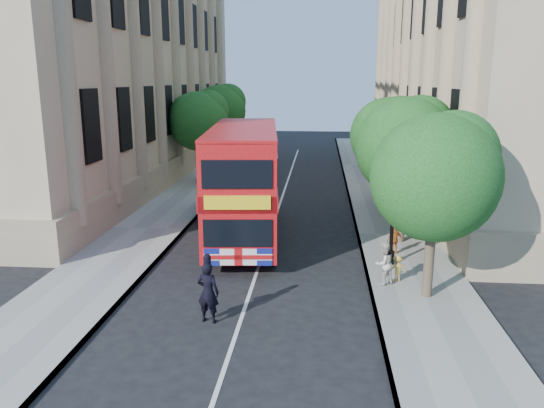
% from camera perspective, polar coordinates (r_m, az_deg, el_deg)
% --- Properties ---
extents(ground, '(120.00, 120.00, 0.00)m').
position_cam_1_polar(ground, '(15.36, -3.90, -13.83)').
color(ground, black).
rests_on(ground, ground).
extents(pavement_right, '(3.50, 80.00, 0.12)m').
position_cam_1_polar(pavement_right, '(24.74, 13.17, -3.34)').
color(pavement_right, gray).
rests_on(pavement_right, ground).
extents(pavement_left, '(3.50, 80.00, 0.12)m').
position_cam_1_polar(pavement_left, '(25.77, -13.08, -2.67)').
color(pavement_left, gray).
rests_on(pavement_left, ground).
extents(building_right, '(12.00, 38.00, 18.00)m').
position_cam_1_polar(building_right, '(39.28, 23.18, 15.19)').
color(building_right, tan).
rests_on(building_right, ground).
extents(building_left, '(12.00, 38.00, 18.00)m').
position_cam_1_polar(building_left, '(40.83, -18.61, 15.45)').
color(building_left, tan).
rests_on(building_left, ground).
extents(tree_right_near, '(4.00, 4.00, 6.08)m').
position_cam_1_polar(tree_right_near, '(17.13, 17.28, 3.47)').
color(tree_right_near, '#473828').
rests_on(tree_right_near, ground).
extents(tree_right_mid, '(4.20, 4.20, 6.37)m').
position_cam_1_polar(tree_right_mid, '(22.95, 14.29, 6.51)').
color(tree_right_mid, '#473828').
rests_on(tree_right_mid, ground).
extents(tree_right_far, '(4.00, 4.00, 6.15)m').
position_cam_1_polar(tree_right_far, '(28.87, 12.47, 7.66)').
color(tree_right_far, '#473828').
rests_on(tree_right_far, ground).
extents(tree_left_far, '(4.00, 4.00, 6.30)m').
position_cam_1_polar(tree_left_far, '(36.55, -7.86, 9.17)').
color(tree_left_far, '#473828').
rests_on(tree_left_far, ground).
extents(tree_left_back, '(4.20, 4.20, 6.65)m').
position_cam_1_polar(tree_left_back, '(44.35, -5.53, 10.28)').
color(tree_left_back, '#473828').
rests_on(tree_left_back, ground).
extents(lamp_post, '(0.32, 0.32, 5.16)m').
position_cam_1_polar(lamp_post, '(20.19, 12.92, 0.12)').
color(lamp_post, black).
rests_on(lamp_post, pavement_right).
extents(double_decker_bus, '(3.76, 10.74, 4.87)m').
position_cam_1_polar(double_decker_bus, '(23.57, -2.99, 2.75)').
color(double_decker_bus, '#B20C0E').
rests_on(double_decker_bus, ground).
extents(box_van, '(2.23, 4.71, 2.62)m').
position_cam_1_polar(box_van, '(27.89, -5.51, 1.41)').
color(box_van, black).
rests_on(box_van, ground).
extents(police_constable, '(0.75, 0.57, 1.84)m').
position_cam_1_polar(police_constable, '(15.80, -6.89, -9.42)').
color(police_constable, black).
rests_on(police_constable, ground).
extents(woman_pedestrian, '(0.91, 0.86, 1.49)m').
position_cam_1_polar(woman_pedestrian, '(18.57, 11.95, -6.29)').
color(woman_pedestrian, beige).
rests_on(woman_pedestrian, pavement_right).
extents(child_a, '(0.75, 0.57, 1.18)m').
position_cam_1_polar(child_a, '(21.88, 13.04, -3.75)').
color(child_a, '#CD6A24').
rests_on(child_a, pavement_right).
extents(child_b, '(0.67, 0.47, 0.94)m').
position_cam_1_polar(child_b, '(19.04, 13.35, -6.73)').
color(child_b, gold).
rests_on(child_b, pavement_right).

